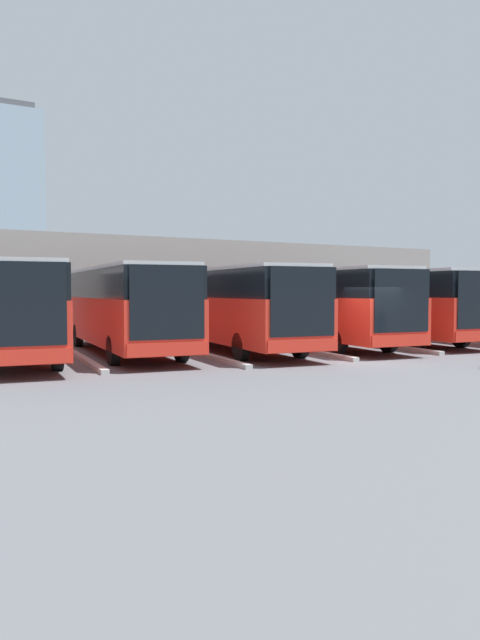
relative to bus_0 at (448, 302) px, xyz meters
The scene contains 14 objects.
ground_plane 11.77m from the bus_0, 27.43° to the left, with size 600.00×600.00×0.00m, color #5B5B60.
bus_0 is the anchor object (origin of this frame).
curb_divider_0 3.22m from the bus_0, 40.30° to the left, with size 0.24×7.78×0.15m, color #B2B2AD.
bus_1 4.13m from the bus_0, ahead, with size 4.03×12.05×3.26m.
curb_divider_1 6.67m from the bus_0, 16.01° to the left, with size 0.24×7.78×0.15m, color #B2B2AD.
bus_2 8.26m from the bus_0, ahead, with size 4.03×12.05×3.26m.
curb_divider_2 10.62m from the bus_0, ahead, with size 0.24×7.78×0.15m, color #B2B2AD.
bus_3 12.39m from the bus_0, ahead, with size 4.03×12.05×3.26m.
curb_divider_3 14.66m from the bus_0, ahead, with size 0.24×7.78×0.15m, color #B2B2AD.
bus_4 16.55m from the bus_0, ahead, with size 4.03×12.05×3.26m.
curb_divider_4 18.68m from the bus_0, ahead, with size 0.24×7.78×0.15m, color #B2B2AD.
bus_5 20.67m from the bus_0, ahead, with size 4.03×12.05×3.26m.
station_building 21.15m from the bus_0, 60.76° to the right, with size 42.96×16.79×5.46m.
office_tower 191.09m from the bus_0, 94.37° to the right, with size 16.40×16.40×61.65m.
Camera 1 is at (14.29, 16.20, 2.37)m, focal length 35.00 mm.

